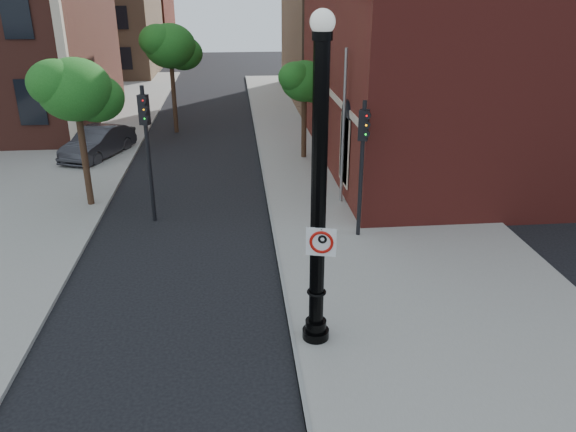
{
  "coord_description": "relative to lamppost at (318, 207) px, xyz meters",
  "views": [
    {
      "loc": [
        0.87,
        -11.03,
        7.8
      ],
      "look_at": [
        2.14,
        2.0,
        2.35
      ],
      "focal_mm": 35.0,
      "sensor_mm": 36.0,
      "label": 1
    }
  ],
  "objects": [
    {
      "name": "sidewalk_left",
      "position": [
        -11.58,
        18.1,
        -3.34
      ],
      "size": [
        10.0,
        50.0,
        0.12
      ],
      "primitive_type": "cube",
      "color": "gray",
      "rests_on": "ground"
    },
    {
      "name": "curb_edge",
      "position": [
        -0.53,
        10.1,
        -3.33
      ],
      "size": [
        0.1,
        60.0,
        0.14
      ],
      "primitive_type": "cube",
      "color": "gray",
      "rests_on": "ground"
    },
    {
      "name": "traffic_signal_left",
      "position": [
        -4.65,
        7.76,
        -0.21
      ],
      "size": [
        0.37,
        0.42,
        4.74
      ],
      "rotation": [
        0.0,
        0.0,
        -0.35
      ],
      "color": "black",
      "rests_on": "ground"
    },
    {
      "name": "bg_building_tan_a",
      "position": [
        -14.58,
        44.1,
        2.6
      ],
      "size": [
        12.0,
        12.0,
        12.0
      ],
      "primitive_type": "cube",
      "color": "#936E50",
      "rests_on": "ground"
    },
    {
      "name": "ground",
      "position": [
        -2.58,
        0.1,
        -3.4
      ],
      "size": [
        120.0,
        120.0,
        0.0
      ],
      "primitive_type": "plane",
      "color": "black",
      "rests_on": "ground"
    },
    {
      "name": "no_parking_sign",
      "position": [
        0.05,
        -0.18,
        -0.73
      ],
      "size": [
        0.64,
        0.19,
        0.66
      ],
      "rotation": [
        0.0,
        0.0,
        -0.25
      ],
      "color": "white",
      "rests_on": "ground"
    },
    {
      "name": "street_tree_b",
      "position": [
        -4.94,
        20.66,
        1.22
      ],
      "size": [
        3.25,
        2.94,
        5.85
      ],
      "color": "black",
      "rests_on": "ground"
    },
    {
      "name": "parked_car",
      "position": [
        -8.23,
        15.9,
        -2.67
      ],
      "size": [
        3.05,
        4.73,
        1.47
      ],
      "primitive_type": "imported",
      "rotation": [
        0.0,
        0.0,
        -0.36
      ],
      "color": "#2A2A2F",
      "rests_on": "ground"
    },
    {
      "name": "traffic_signal_right",
      "position": [
        2.22,
        5.62,
        -0.35
      ],
      "size": [
        0.37,
        0.4,
        4.54
      ],
      "rotation": [
        0.0,
        0.0,
        -0.41
      ],
      "color": "black",
      "rests_on": "ground"
    },
    {
      "name": "utility_pole",
      "position": [
        2.22,
        8.73,
        -0.53
      ],
      "size": [
        0.11,
        0.11,
        5.75
      ],
      "primitive_type": "cylinder",
      "color": "#999999",
      "rests_on": "ground"
    },
    {
      "name": "lamppost",
      "position": [
        0.0,
        0.0,
        0.0
      ],
      "size": [
        0.62,
        0.62,
        7.37
      ],
      "color": "black",
      "rests_on": "ground"
    },
    {
      "name": "brick_wall_building",
      "position": [
        13.42,
        14.1,
        2.85
      ],
      "size": [
        22.3,
        16.3,
        12.5
      ],
      "color": "maroon",
      "rests_on": "ground"
    },
    {
      "name": "sidewalk_right",
      "position": [
        3.42,
        10.1,
        -3.34
      ],
      "size": [
        8.0,
        60.0,
        0.12
      ],
      "primitive_type": "cube",
      "color": "gray",
      "rests_on": "ground"
    },
    {
      "name": "street_tree_a",
      "position": [
        -7.15,
        9.39,
        0.91
      ],
      "size": [
        3.03,
        2.74,
        5.47
      ],
      "color": "black",
      "rests_on": "ground"
    },
    {
      "name": "street_tree_c",
      "position": [
        1.56,
        14.73,
        0.21
      ],
      "size": [
        2.55,
        2.3,
        4.59
      ],
      "color": "black",
      "rests_on": "ground"
    },
    {
      "name": "bg_building_red",
      "position": [
        -14.58,
        58.1,
        1.6
      ],
      "size": [
        12.0,
        12.0,
        10.0
      ],
      "primitive_type": "cube",
      "color": "maroon",
      "rests_on": "ground"
    }
  ]
}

